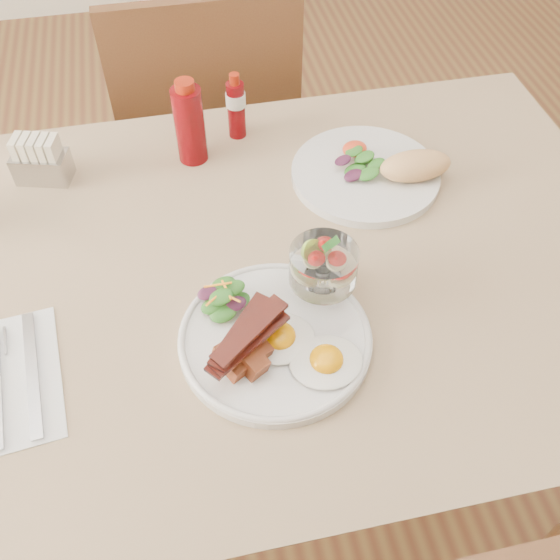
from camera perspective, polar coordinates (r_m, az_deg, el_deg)
The scene contains 12 objects.
table at distance 1.08m, azimuth -2.48°, elevation -1.71°, with size 1.33×0.88×0.75m.
chair_far at distance 1.65m, azimuth -6.54°, elevation 13.05°, with size 0.42×0.42×0.93m.
main_plate at distance 0.91m, azimuth -0.46°, elevation -5.41°, with size 0.28×0.28×0.02m, color silver.
fried_eggs at distance 0.88m, azimuth 2.07°, elevation -6.30°, with size 0.17×0.15×0.03m.
bacon_potato_pile at distance 0.86m, azimuth -3.08°, elevation -6.02°, with size 0.13×0.12×0.06m.
side_salad at distance 0.92m, azimuth -5.17°, elevation -1.80°, with size 0.08×0.08×0.04m.
fruit_cup at distance 0.91m, azimuth 3.98°, elevation 1.27°, with size 0.10×0.10×0.10m.
second_plate at distance 1.16m, azimuth 8.87°, elevation 9.85°, with size 0.28×0.27×0.07m.
ketchup_bottle at distance 1.17m, azimuth -8.27°, elevation 13.96°, with size 0.06×0.06×0.16m.
hot_sauce_bottle at distance 1.23m, azimuth -4.04°, elevation 15.54°, with size 0.04×0.04×0.13m.
sugar_caddy at distance 1.21m, azimuth -21.04°, elevation 10.09°, with size 0.11×0.08×0.09m.
napkin_cutlery at distance 0.95m, azimuth -23.00°, elevation -8.30°, with size 0.15×0.24×0.01m.
Camera 1 is at (-0.09, -0.67, 1.50)m, focal length 40.00 mm.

